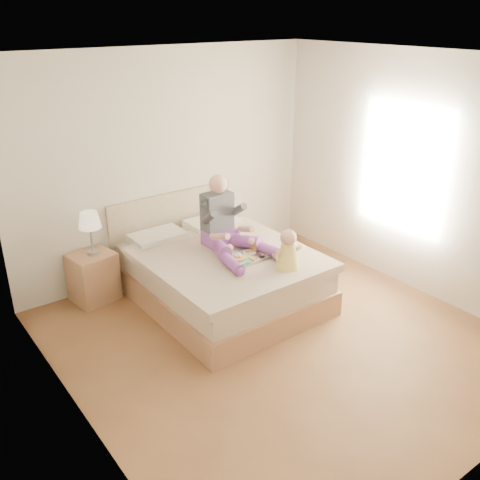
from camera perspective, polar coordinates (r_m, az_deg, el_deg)
room at (r=4.88m, az=5.36°, el=4.76°), size 4.02×4.22×2.71m
bed at (r=6.08m, az=-2.39°, el=-3.43°), size 1.70×2.18×1.00m
nightstand at (r=6.27m, az=-15.38°, el=-3.81°), size 0.52×0.48×0.57m
lamp at (r=5.99m, az=-15.75°, el=1.79°), size 0.24×0.24×0.50m
adult at (r=5.88m, az=-1.47°, el=1.37°), size 0.70×0.99×0.83m
tray at (r=5.70m, az=0.53°, el=-1.71°), size 0.46×0.37×0.13m
baby at (r=5.48m, az=5.08°, el=-1.28°), size 0.29×0.38×0.42m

